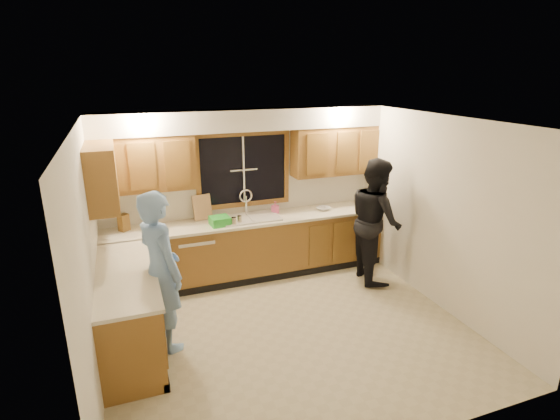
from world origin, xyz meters
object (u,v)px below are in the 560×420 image
(knife_block, at_px, (124,222))
(soap_bottle, at_px, (275,207))
(dish_crate, at_px, (220,221))
(woman, at_px, (375,220))
(man, at_px, (161,271))
(dishwasher, at_px, (195,259))
(bowl, at_px, (323,208))
(stove, at_px, (131,338))
(sink, at_px, (250,222))

(knife_block, xyz_separation_m, soap_bottle, (2.19, -0.01, -0.02))
(dish_crate, relative_size, soap_bottle, 1.40)
(woman, bearing_deg, knife_block, 86.16)
(woman, bearing_deg, dish_crate, 84.66)
(man, relative_size, dish_crate, 6.92)
(dishwasher, distance_m, bowl, 2.12)
(knife_block, xyz_separation_m, bowl, (2.96, -0.12, -0.09))
(stove, relative_size, knife_block, 3.86)
(dishwasher, bearing_deg, dish_crate, -16.86)
(sink, height_order, bowl, sink)
(stove, bearing_deg, bowl, 31.26)
(sink, bearing_deg, dishwasher, -179.01)
(soap_bottle, bearing_deg, woman, -32.56)
(knife_block, height_order, soap_bottle, knife_block)
(dishwasher, relative_size, man, 0.45)
(sink, height_order, dish_crate, sink)
(sink, bearing_deg, bowl, -0.11)
(dish_crate, relative_size, bowl, 1.26)
(sink, height_order, man, man)
(stove, bearing_deg, woman, 17.67)
(sink, height_order, woman, woman)
(stove, distance_m, knife_block, 2.03)
(man, xyz_separation_m, soap_bottle, (1.86, 1.47, 0.10))
(dish_crate, distance_m, soap_bottle, 0.95)
(man, relative_size, woman, 1.00)
(stove, xyz_separation_m, man, (0.38, 0.46, 0.47))
(bowl, bearing_deg, stove, -148.74)
(sink, bearing_deg, woman, -22.50)
(man, bearing_deg, bowl, -85.38)
(woman, bearing_deg, man, 111.41)
(dishwasher, xyz_separation_m, soap_bottle, (1.28, 0.12, 0.60))
(stove, xyz_separation_m, soap_bottle, (2.23, 1.93, 0.56))
(stove, xyz_separation_m, bowl, (3.00, 1.82, 0.50))
(dishwasher, bearing_deg, stove, -117.69)
(dishwasher, distance_m, woman, 2.70)
(man, height_order, woman, woman)
(dishwasher, distance_m, soap_bottle, 1.43)
(dish_crate, xyz_separation_m, bowl, (1.68, 0.12, -0.04))
(dishwasher, xyz_separation_m, man, (-0.57, -1.35, 0.51))
(knife_block, bearing_deg, man, -116.78)
(man, relative_size, soap_bottle, 9.71)
(dishwasher, height_order, woman, woman)
(knife_block, bearing_deg, soap_bottle, -39.74)
(stove, height_order, soap_bottle, soap_bottle)
(dishwasher, height_order, bowl, bowl)
(dishwasher, height_order, knife_block, knife_block)
(woman, distance_m, knife_block, 3.56)
(sink, distance_m, dishwasher, 0.96)
(knife_block, bearing_deg, stove, -130.70)
(stove, distance_m, dish_crate, 2.22)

